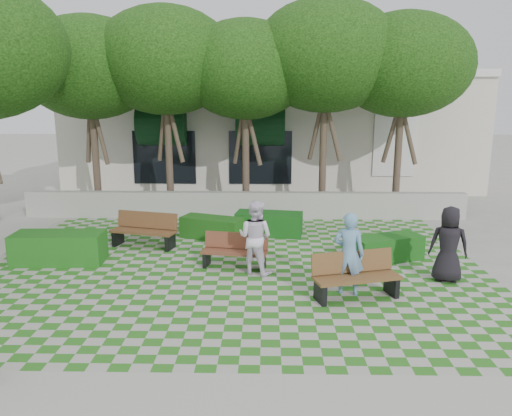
{
  "coord_description": "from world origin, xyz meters",
  "views": [
    {
      "loc": [
        0.75,
        -10.47,
        4.08
      ],
      "look_at": [
        0.5,
        1.5,
        1.4
      ],
      "focal_mm": 35.0,
      "sensor_mm": 36.0,
      "label": 1
    }
  ],
  "objects_px": {
    "hedge_east": "(387,248)",
    "person_dark": "(449,244)",
    "hedge_west": "(59,248)",
    "person_white": "(255,237)",
    "hedge_midleft": "(212,228)",
    "bench_west": "(145,231)",
    "bench_east": "(356,276)",
    "hedge_midright": "(269,224)",
    "person_blue": "(349,254)",
    "bench_mid": "(235,251)"
  },
  "relations": [
    {
      "from": "hedge_east",
      "to": "person_dark",
      "type": "height_order",
      "value": "person_dark"
    },
    {
      "from": "hedge_west",
      "to": "person_white",
      "type": "xyz_separation_m",
      "value": [
        4.92,
        -0.64,
        0.49
      ]
    },
    {
      "from": "hedge_midleft",
      "to": "person_dark",
      "type": "bearing_deg",
      "value": -30.81
    },
    {
      "from": "bench_west",
      "to": "bench_east",
      "type": "bearing_deg",
      "value": -19.21
    },
    {
      "from": "hedge_midright",
      "to": "bench_east",
      "type": "bearing_deg",
      "value": -69.65
    },
    {
      "from": "hedge_midleft",
      "to": "hedge_midright",
      "type": "bearing_deg",
      "value": 12.97
    },
    {
      "from": "bench_east",
      "to": "person_blue",
      "type": "relative_size",
      "value": 1.07
    },
    {
      "from": "person_white",
      "to": "hedge_east",
      "type": "bearing_deg",
      "value": -138.29
    },
    {
      "from": "bench_east",
      "to": "hedge_east",
      "type": "relative_size",
      "value": 1.05
    },
    {
      "from": "hedge_midright",
      "to": "hedge_west",
      "type": "height_order",
      "value": "hedge_west"
    },
    {
      "from": "person_blue",
      "to": "person_white",
      "type": "height_order",
      "value": "person_blue"
    },
    {
      "from": "hedge_midleft",
      "to": "bench_mid",
      "type": "bearing_deg",
      "value": -71.81
    },
    {
      "from": "hedge_east",
      "to": "hedge_west",
      "type": "distance_m",
      "value": 8.26
    },
    {
      "from": "bench_west",
      "to": "hedge_east",
      "type": "xyz_separation_m",
      "value": [
        6.44,
        -1.07,
        -0.14
      ]
    },
    {
      "from": "hedge_midleft",
      "to": "person_dark",
      "type": "xyz_separation_m",
      "value": [
        5.67,
        -3.38,
        0.55
      ]
    },
    {
      "from": "bench_east",
      "to": "person_white",
      "type": "distance_m",
      "value": 2.58
    },
    {
      "from": "bench_mid",
      "to": "hedge_west",
      "type": "height_order",
      "value": "bench_mid"
    },
    {
      "from": "hedge_midleft",
      "to": "person_white",
      "type": "height_order",
      "value": "person_white"
    },
    {
      "from": "hedge_east",
      "to": "hedge_west",
      "type": "height_order",
      "value": "hedge_west"
    },
    {
      "from": "hedge_midright",
      "to": "person_blue",
      "type": "height_order",
      "value": "person_blue"
    },
    {
      "from": "bench_mid",
      "to": "hedge_east",
      "type": "distance_m",
      "value": 3.87
    },
    {
      "from": "bench_east",
      "to": "hedge_midright",
      "type": "relative_size",
      "value": 0.96
    },
    {
      "from": "bench_east",
      "to": "hedge_midright",
      "type": "xyz_separation_m",
      "value": [
        -1.76,
        4.76,
        -0.11
      ]
    },
    {
      "from": "bench_east",
      "to": "hedge_midleft",
      "type": "xyz_separation_m",
      "value": [
        -3.44,
        4.37,
        -0.14
      ]
    },
    {
      "from": "person_blue",
      "to": "person_dark",
      "type": "distance_m",
      "value": 2.48
    },
    {
      "from": "bench_west",
      "to": "hedge_west",
      "type": "xyz_separation_m",
      "value": [
        -1.81,
        -1.43,
        -0.07
      ]
    },
    {
      "from": "hedge_midright",
      "to": "hedge_east",
      "type": "bearing_deg",
      "value": -38.05
    },
    {
      "from": "hedge_midright",
      "to": "bench_west",
      "type": "bearing_deg",
      "value": -159.83
    },
    {
      "from": "person_dark",
      "to": "hedge_east",
      "type": "bearing_deg",
      "value": -39.49
    },
    {
      "from": "bench_mid",
      "to": "bench_west",
      "type": "relative_size",
      "value": 0.87
    },
    {
      "from": "hedge_midright",
      "to": "hedge_midleft",
      "type": "height_order",
      "value": "hedge_midright"
    },
    {
      "from": "bench_mid",
      "to": "person_white",
      "type": "bearing_deg",
      "value": -29.05
    },
    {
      "from": "hedge_midleft",
      "to": "hedge_west",
      "type": "xyz_separation_m",
      "value": [
        -3.59,
        -2.31,
        0.07
      ]
    },
    {
      "from": "bench_east",
      "to": "hedge_east",
      "type": "height_order",
      "value": "bench_east"
    },
    {
      "from": "person_dark",
      "to": "hedge_west",
      "type": "bearing_deg",
      "value": 8.76
    },
    {
      "from": "hedge_midright",
      "to": "person_blue",
      "type": "relative_size",
      "value": 1.11
    },
    {
      "from": "person_blue",
      "to": "person_white",
      "type": "xyz_separation_m",
      "value": [
        -1.98,
        1.23,
        -0.01
      ]
    },
    {
      "from": "hedge_midleft",
      "to": "person_white",
      "type": "xyz_separation_m",
      "value": [
        1.34,
        -2.95,
        0.56
      ]
    },
    {
      "from": "person_blue",
      "to": "hedge_west",
      "type": "bearing_deg",
      "value": 2.64
    },
    {
      "from": "hedge_east",
      "to": "bench_mid",
      "type": "bearing_deg",
      "value": -171.14
    },
    {
      "from": "hedge_east",
      "to": "hedge_midright",
      "type": "bearing_deg",
      "value": 141.95
    },
    {
      "from": "bench_mid",
      "to": "hedge_midleft",
      "type": "bearing_deg",
      "value": 118.0
    },
    {
      "from": "bench_west",
      "to": "person_white",
      "type": "xyz_separation_m",
      "value": [
        3.11,
        -2.07,
        0.42
      ]
    },
    {
      "from": "bench_west",
      "to": "hedge_midleft",
      "type": "xyz_separation_m",
      "value": [
        1.78,
        0.88,
        -0.14
      ]
    },
    {
      "from": "person_white",
      "to": "hedge_midleft",
      "type": "bearing_deg",
      "value": -40.63
    },
    {
      "from": "hedge_midright",
      "to": "hedge_midleft",
      "type": "xyz_separation_m",
      "value": [
        -1.68,
        -0.39,
        -0.03
      ]
    },
    {
      "from": "hedge_midright",
      "to": "person_blue",
      "type": "xyz_separation_m",
      "value": [
        1.64,
        -4.56,
        0.54
      ]
    },
    {
      "from": "hedge_east",
      "to": "hedge_midleft",
      "type": "relative_size",
      "value": 1.01
    },
    {
      "from": "bench_mid",
      "to": "hedge_west",
      "type": "xyz_separation_m",
      "value": [
        -4.42,
        0.24,
        -0.01
      ]
    },
    {
      "from": "bench_west",
      "to": "hedge_midright",
      "type": "relative_size",
      "value": 0.96
    }
  ]
}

